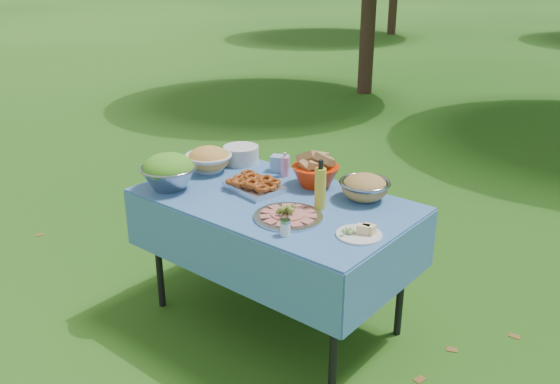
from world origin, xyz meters
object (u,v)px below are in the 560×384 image
(pasta_bowl_steel, at_px, (365,187))
(oil_bottle, at_px, (320,185))
(picnic_table, at_px, (275,261))
(salad_bowl, at_px, (169,171))
(bread_bowl, at_px, (315,171))
(plate_stack, at_px, (241,155))
(charcuterie_platter, at_px, (288,210))

(pasta_bowl_steel, relative_size, oil_bottle, 1.01)
(picnic_table, height_order, salad_bowl, salad_bowl)
(salad_bowl, distance_m, bread_bowl, 0.81)
(plate_stack, relative_size, bread_bowl, 0.82)
(salad_bowl, relative_size, plate_stack, 1.40)
(oil_bottle, bearing_deg, picnic_table, -171.55)
(pasta_bowl_steel, height_order, charcuterie_platter, pasta_bowl_steel)
(pasta_bowl_steel, bearing_deg, oil_bottle, -114.15)
(plate_stack, relative_size, oil_bottle, 0.84)
(plate_stack, bearing_deg, charcuterie_platter, -31.89)
(oil_bottle, bearing_deg, bread_bowl, 130.28)
(plate_stack, xyz_separation_m, bread_bowl, (0.59, -0.02, 0.04))
(picnic_table, bearing_deg, oil_bottle, 8.45)
(charcuterie_platter, bearing_deg, pasta_bowl_steel, 69.47)
(salad_bowl, bearing_deg, oil_bottle, 20.56)
(salad_bowl, distance_m, plate_stack, 0.58)
(bread_bowl, bearing_deg, oil_bottle, -49.72)
(picnic_table, distance_m, plate_stack, 0.75)
(bread_bowl, xyz_separation_m, charcuterie_platter, (0.16, -0.44, -0.05))
(bread_bowl, distance_m, oil_bottle, 0.33)
(bread_bowl, bearing_deg, pasta_bowl_steel, 0.19)
(bread_bowl, bearing_deg, charcuterie_platter, -70.48)
(plate_stack, xyz_separation_m, pasta_bowl_steel, (0.91, -0.02, 0.02))
(plate_stack, bearing_deg, pasta_bowl_steel, -1.42)
(bread_bowl, bearing_deg, salad_bowl, -137.43)
(picnic_table, height_order, bread_bowl, bread_bowl)
(picnic_table, bearing_deg, pasta_bowl_steel, 37.23)
(pasta_bowl_steel, bearing_deg, salad_bowl, -149.06)
(plate_stack, xyz_separation_m, oil_bottle, (0.80, -0.27, 0.08))
(salad_bowl, bearing_deg, bread_bowl, 42.57)
(picnic_table, relative_size, salad_bowl, 4.73)
(salad_bowl, bearing_deg, charcuterie_platter, 8.36)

